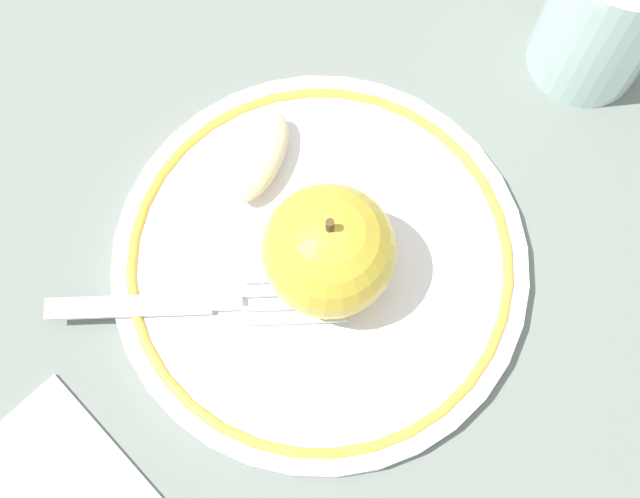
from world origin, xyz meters
The scene contains 6 objects.
ground_plane centered at (0.00, 0.00, 0.00)m, with size 2.00×2.00×0.00m, color slate.
plate centered at (0.01, 0.01, 0.01)m, with size 0.24×0.24×0.02m.
apple_red_whole centered at (0.01, 0.02, 0.05)m, with size 0.07×0.07×0.08m.
apple_slice_front centered at (0.06, -0.03, 0.02)m, with size 0.06×0.03×0.02m, color beige.
fork centered at (0.07, 0.06, 0.02)m, with size 0.16×0.08×0.00m.
drinking_glass centered at (-0.10, -0.17, 0.05)m, with size 0.07×0.07×0.11m, color silver.
Camera 1 is at (-0.03, 0.16, 0.49)m, focal length 50.00 mm.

